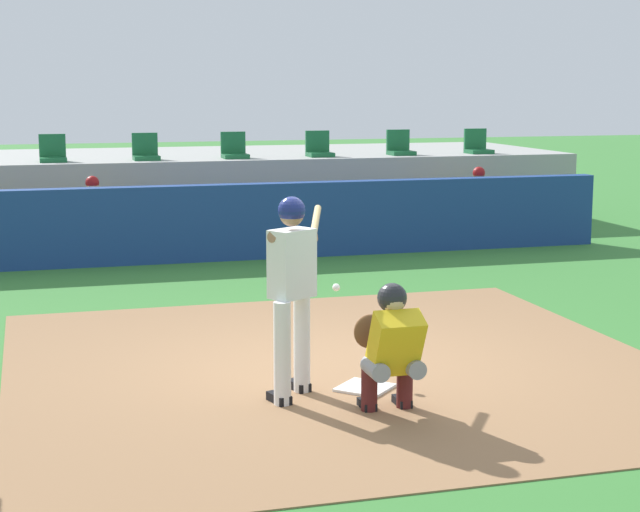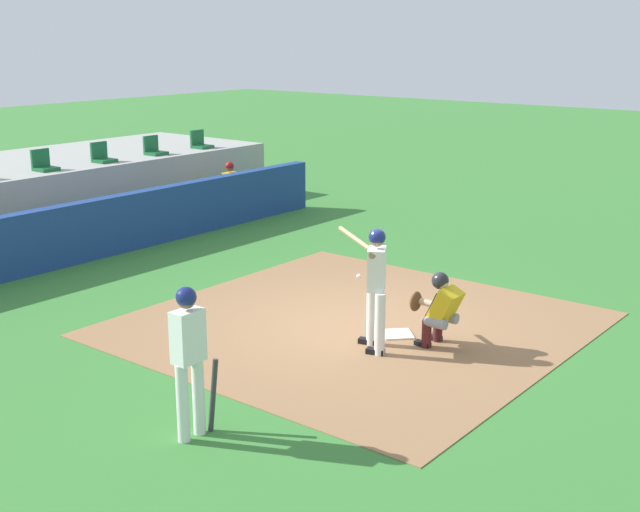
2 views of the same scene
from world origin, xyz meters
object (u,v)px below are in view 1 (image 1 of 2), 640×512
Objects in this scene: dugout_player_1 at (94,215)px; stadium_seat_3 at (146,152)px; home_plate at (365,388)px; catcher_crouched at (390,344)px; stadium_seat_2 at (53,154)px; batter_at_plate at (293,284)px; stadium_seat_6 at (400,148)px; stadium_seat_5 at (319,149)px; dugout_player_2 at (481,202)px; stadium_seat_7 at (477,146)px; stadium_seat_4 at (234,151)px.

stadium_seat_3 reaches higher than dugout_player_1.
home_plate is 0.25× the size of catcher_crouched.
stadium_seat_2 is at bearing 102.60° from catcher_crouched.
batter_at_plate is 11.29m from stadium_seat_6.
stadium_seat_2 is at bearing 180.00° from stadium_seat_3.
catcher_crouched is 3.64× the size of stadium_seat_5.
stadium_seat_5 is (-2.42, 2.03, 0.86)m from dugout_player_2.
dugout_player_1 is 6.75m from dugout_player_2.
catcher_crouched is (-0.01, -0.70, 0.59)m from home_plate.
stadium_seat_6 reaches higher than dugout_player_2.
dugout_player_2 is 2.71× the size of stadium_seat_7.
batter_at_plate is at bearing -81.65° from dugout_player_1.
stadium_seat_7 is (8.12, 0.00, 0.00)m from stadium_seat_2.
stadium_seat_5 reaches higher than batter_at_plate.
dugout_player_1 is 7.89m from stadium_seat_7.
stadium_seat_3 is at bearing 94.56° from home_plate.
catcher_crouched is 3.64× the size of stadium_seat_2.
stadium_seat_5 reaches higher than home_plate.
dugout_player_1 is 6.35m from stadium_seat_6.
dugout_player_2 is 3.28m from stadium_seat_5.
catcher_crouched is 12.31m from stadium_seat_7.
stadium_seat_3 is (-0.81, 10.87, 0.93)m from catcher_crouched.
stadium_seat_2 and stadium_seat_4 have the same top height.
catcher_crouched is 3.64× the size of stadium_seat_6.
dugout_player_2 is 4.61m from stadium_seat_4.
stadium_seat_4 reaches higher than dugout_player_2.
stadium_seat_3 and stadium_seat_6 have the same top height.
stadium_seat_3 is (1.62, 0.00, 0.00)m from stadium_seat_2.
dugout_player_2 is 7.62m from stadium_seat_2.
home_plate is at bearing -76.53° from stadium_seat_2.
stadium_seat_2 is (-0.55, 2.03, 0.86)m from dugout_player_1.
stadium_seat_6 is at bearing 18.88° from dugout_player_1.
dugout_player_1 is 2.71× the size of stadium_seat_5.
stadium_seat_4 reaches higher than batter_at_plate.
stadium_seat_2 and stadium_seat_3 have the same top height.
stadium_seat_2 is at bearing 180.00° from stadium_seat_7.
dugout_player_1 is at bearing 180.00° from dugout_player_2.
dugout_player_1 is 2.46m from stadium_seat_3.
stadium_seat_7 is (5.69, 10.87, 0.93)m from catcher_crouched.
dugout_player_2 is (6.75, 0.00, 0.00)m from dugout_player_1.
home_plate is 11.76m from stadium_seat_7.
batter_at_plate is 3.76× the size of stadium_seat_5.
dugout_player_1 is at bearing -164.96° from stadium_seat_7.
stadium_seat_7 is at bearing 60.81° from home_plate.
stadium_seat_6 is (4.88, 0.00, 0.00)m from stadium_seat_3.
batter_at_plate is 1.03× the size of catcher_crouched.
dugout_player_2 is (4.87, 8.84, 0.07)m from catcher_crouched.
stadium_seat_7 reaches higher than catcher_crouched.
stadium_seat_5 and stadium_seat_7 have the same top height.
batter_at_plate reaches higher than catcher_crouched.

